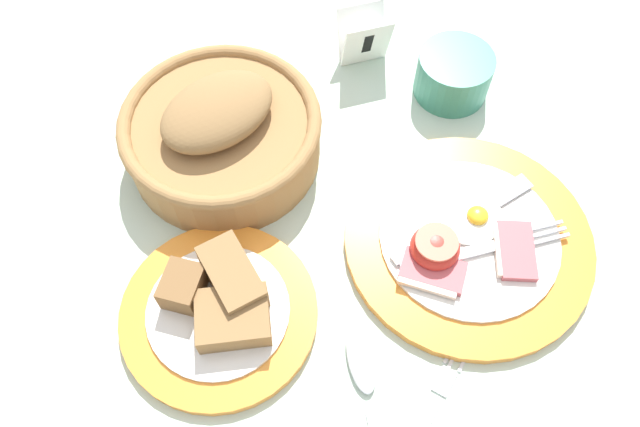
% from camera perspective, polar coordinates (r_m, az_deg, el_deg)
% --- Properties ---
extents(ground_plane, '(3.00, 3.00, 0.00)m').
position_cam_1_polar(ground_plane, '(0.67, 7.89, -4.23)').
color(ground_plane, '#B7CCB7').
extents(breakfast_plate, '(0.27, 0.27, 0.04)m').
position_cam_1_polar(breakfast_plate, '(0.69, 13.25, -2.41)').
color(breakfast_plate, orange).
rests_on(breakfast_plate, ground_plane).
extents(bread_plate, '(0.20, 0.20, 0.05)m').
position_cam_1_polar(bread_plate, '(0.64, -9.09, -8.46)').
color(bread_plate, orange).
rests_on(bread_plate, ground_plane).
extents(sugar_cup, '(0.09, 0.09, 0.06)m').
position_cam_1_polar(sugar_cup, '(0.79, 12.13, 12.40)').
color(sugar_cup, '#337F6B').
rests_on(sugar_cup, ground_plane).
extents(bread_basket, '(0.22, 0.22, 0.10)m').
position_cam_1_polar(bread_basket, '(0.71, -8.97, 7.36)').
color(bread_basket, olive).
rests_on(bread_basket, ground_plane).
extents(number_card, '(0.07, 0.05, 0.07)m').
position_cam_1_polar(number_card, '(0.81, 4.04, 15.71)').
color(number_card, white).
rests_on(number_card, ground_plane).
extents(teaspoon_by_saucer, '(0.06, 0.19, 0.01)m').
position_cam_1_polar(teaspoon_by_saucer, '(0.62, 4.30, -15.51)').
color(teaspoon_by_saucer, silver).
rests_on(teaspoon_by_saucer, ground_plane).
extents(fork_on_cloth, '(0.16, 0.12, 0.01)m').
position_cam_1_polar(fork_on_cloth, '(0.62, 9.85, -17.69)').
color(fork_on_cloth, silver).
rests_on(fork_on_cloth, ground_plane).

